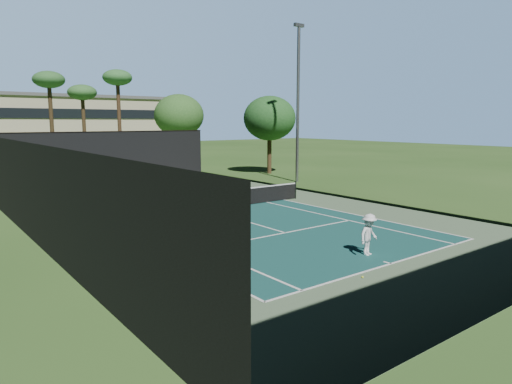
% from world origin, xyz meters
% --- Properties ---
extents(ground, '(160.00, 160.00, 0.00)m').
position_xyz_m(ground, '(0.00, 0.00, 0.00)').
color(ground, '#315720').
rests_on(ground, ground).
extents(apron_slab, '(18.00, 32.00, 0.01)m').
position_xyz_m(apron_slab, '(0.00, 0.00, 0.01)').
color(apron_slab, '#55714F').
rests_on(apron_slab, ground).
extents(court_surface, '(10.97, 23.77, 0.01)m').
position_xyz_m(court_surface, '(0.00, 0.00, 0.01)').
color(court_surface, '#174C48').
rests_on(court_surface, ground).
extents(court_lines, '(11.07, 23.87, 0.01)m').
position_xyz_m(court_lines, '(0.00, 0.00, 0.02)').
color(court_lines, white).
rests_on(court_lines, ground).
extents(tennis_net, '(12.90, 0.10, 1.10)m').
position_xyz_m(tennis_net, '(0.00, 0.00, 0.56)').
color(tennis_net, black).
rests_on(tennis_net, ground).
extents(fence, '(18.04, 32.05, 4.03)m').
position_xyz_m(fence, '(0.00, 0.06, 2.01)').
color(fence, black).
rests_on(fence, ground).
extents(player, '(1.06, 0.72, 1.52)m').
position_xyz_m(player, '(0.25, -10.71, 0.76)').
color(player, white).
rests_on(player, ground).
extents(tennis_ball_a, '(0.07, 0.07, 0.07)m').
position_xyz_m(tennis_ball_a, '(-1.87, -12.21, 0.04)').
color(tennis_ball_a, '#E1ED35').
rests_on(tennis_ball_a, ground).
extents(tennis_ball_b, '(0.06, 0.06, 0.06)m').
position_xyz_m(tennis_ball_b, '(-3.92, 2.67, 0.03)').
color(tennis_ball_b, '#BCD831').
rests_on(tennis_ball_b, ground).
extents(tennis_ball_c, '(0.06, 0.06, 0.06)m').
position_xyz_m(tennis_ball_c, '(-0.46, 1.93, 0.03)').
color(tennis_ball_c, '#BAD730').
rests_on(tennis_ball_c, ground).
extents(tennis_ball_d, '(0.07, 0.07, 0.07)m').
position_xyz_m(tennis_ball_d, '(-2.66, 2.10, 0.04)').
color(tennis_ball_d, yellow).
rests_on(tennis_ball_d, ground).
extents(park_bench, '(1.50, 0.45, 1.02)m').
position_xyz_m(park_bench, '(-3.76, 15.50, 0.55)').
color(park_bench, '#BEB29E').
rests_on(park_bench, ground).
extents(trash_bin, '(0.56, 0.56, 0.95)m').
position_xyz_m(trash_bin, '(-1.06, 15.43, 0.48)').
color(trash_bin, black).
rests_on(trash_bin, ground).
extents(palm_a, '(2.80, 2.80, 9.32)m').
position_xyz_m(palm_a, '(-2.00, 24.00, 8.19)').
color(palm_a, '#3F2F1B').
rests_on(palm_a, ground).
extents(palm_b, '(2.80, 2.80, 8.42)m').
position_xyz_m(palm_b, '(1.50, 26.00, 7.36)').
color(palm_b, '#43311C').
rests_on(palm_b, ground).
extents(palm_c, '(2.80, 2.80, 9.77)m').
position_xyz_m(palm_c, '(4.00, 23.00, 8.60)').
color(palm_c, '#48311F').
rests_on(palm_c, ground).
extents(decid_tree_a, '(5.12, 5.12, 7.62)m').
position_xyz_m(decid_tree_a, '(10.00, 22.00, 5.42)').
color(decid_tree_a, '#442B1D').
rests_on(decid_tree_a, ground).
extents(decid_tree_b, '(4.80, 4.80, 7.14)m').
position_xyz_m(decid_tree_b, '(14.00, 12.00, 5.08)').
color(decid_tree_b, '#4D3821').
rests_on(decid_tree_b, ground).
extents(campus_building, '(40.50, 12.50, 8.30)m').
position_xyz_m(campus_building, '(0.00, 45.98, 4.21)').
color(campus_building, beige).
rests_on(campus_building, ground).
extents(light_pole, '(0.90, 0.25, 12.22)m').
position_xyz_m(light_pole, '(12.00, 6.00, 6.46)').
color(light_pole, gray).
rests_on(light_pole, ground).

